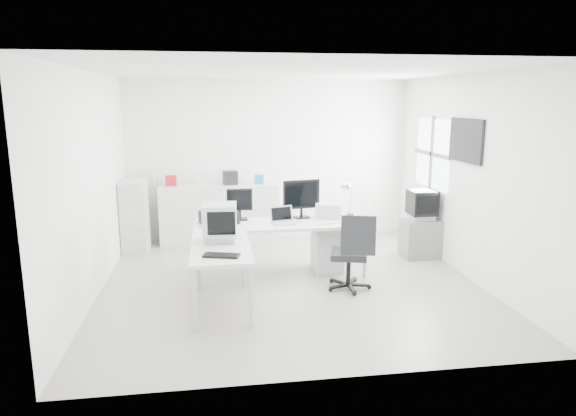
{
  "coord_description": "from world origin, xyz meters",
  "views": [
    {
      "loc": [
        -1.0,
        -6.58,
        2.44
      ],
      "look_at": [
        0.0,
        0.2,
        1.0
      ],
      "focal_mm": 32.0,
      "sensor_mm": 36.0,
      "label": 1
    }
  ],
  "objects": [
    {
      "name": "sideboard",
      "position": [
        -0.91,
        2.24,
        0.51
      ],
      "size": [
        2.03,
        0.51,
        1.01
      ],
      "primitive_type": "cube",
      "color": "silver",
      "rests_on": "floor"
    },
    {
      "name": "clutter_box_d",
      "position": [
        -0.21,
        2.24,
        1.09
      ],
      "size": [
        0.17,
        0.15,
        0.16
      ],
      "primitive_type": "cube",
      "rotation": [
        0.0,
        0.0,
        -0.06
      ],
      "color": "blue",
      "rests_on": "sideboard"
    },
    {
      "name": "crt_tv",
      "position": [
        2.22,
        0.88,
        0.84
      ],
      "size": [
        0.5,
        0.48,
        0.45
      ],
      "primitive_type": null,
      "color": "black",
      "rests_on": "tv_cabinet"
    },
    {
      "name": "window",
      "position": [
        2.48,
        1.2,
        1.6
      ],
      "size": [
        0.02,
        1.2,
        1.1
      ],
      "primitive_type": null,
      "color": "white",
      "rests_on": "right_wall"
    },
    {
      "name": "inkjet_printer",
      "position": [
        -0.94,
        0.5,
        0.84
      ],
      "size": [
        0.58,
        0.51,
        0.17
      ],
      "primitive_type": "cube",
      "rotation": [
        0.0,
        0.0,
        0.32
      ],
      "color": "black",
      "rests_on": "main_desk"
    },
    {
      "name": "side_desk",
      "position": [
        -0.94,
        -0.7,
        0.38
      ],
      "size": [
        0.7,
        1.4,
        0.75
      ],
      "primitive_type": null,
      "color": "silver",
      "rests_on": "floor"
    },
    {
      "name": "tv_cabinet",
      "position": [
        2.22,
        0.88,
        0.31
      ],
      "size": [
        0.56,
        0.46,
        0.61
      ],
      "primitive_type": "cube",
      "color": "slate",
      "rests_on": "floor"
    },
    {
      "name": "filing_cabinet",
      "position": [
        -2.28,
        1.83,
        0.59
      ],
      "size": [
        0.41,
        0.49,
        1.17
      ],
      "primitive_type": "cube",
      "color": "silver",
      "rests_on": "floor"
    },
    {
      "name": "clutter_box_c",
      "position": [
        -0.71,
        2.24,
        1.13
      ],
      "size": [
        0.27,
        0.25,
        0.23
      ],
      "primitive_type": "cube",
      "rotation": [
        0.0,
        0.0,
        0.17
      ],
      "color": "black",
      "rests_on": "sideboard"
    },
    {
      "name": "wall_picture",
      "position": [
        2.47,
        0.1,
        1.9
      ],
      "size": [
        0.04,
        0.9,
        0.6
      ],
      "primitive_type": null,
      "color": "black",
      "rests_on": "right_wall"
    },
    {
      "name": "back_wall",
      "position": [
        0.0,
        2.5,
        1.4
      ],
      "size": [
        5.0,
        0.02,
        2.8
      ],
      "primitive_type": "cube",
      "color": "white",
      "rests_on": "floor"
    },
    {
      "name": "lcd_monitor_large",
      "position": [
        0.26,
        0.65,
        1.04
      ],
      "size": [
        0.59,
        0.32,
        0.58
      ],
      "primitive_type": null,
      "rotation": [
        0.0,
        0.0,
        0.19
      ],
      "color": "black",
      "rests_on": "main_desk"
    },
    {
      "name": "drawer_pedestal",
      "position": [
        0.61,
        0.45,
        0.3
      ],
      "size": [
        0.4,
        0.5,
        0.6
      ],
      "primitive_type": "cube",
      "color": "silver",
      "rests_on": "floor"
    },
    {
      "name": "office_chair",
      "position": [
        0.73,
        -0.33,
        0.52
      ],
      "size": [
        0.74,
        0.74,
        1.04
      ],
      "primitive_type": null,
      "rotation": [
        0.0,
        0.0,
        -0.27
      ],
      "color": "#242528",
      "rests_on": "floor"
    },
    {
      "name": "laser_printer",
      "position": [
        0.66,
        0.62,
        0.86
      ],
      "size": [
        0.44,
        0.4,
        0.21
      ],
      "primitive_type": "cube",
      "rotation": [
        0.0,
        0.0,
        -0.25
      ],
      "color": "#B5B5B5",
      "rests_on": "main_desk"
    },
    {
      "name": "floor",
      "position": [
        0.0,
        0.0,
        0.0
      ],
      "size": [
        5.0,
        5.0,
        0.01
      ],
      "primitive_type": "cube",
      "color": "beige",
      "rests_on": "ground"
    },
    {
      "name": "ceiling",
      "position": [
        0.0,
        0.0,
        2.8
      ],
      "size": [
        5.0,
        5.0,
        0.01
      ],
      "primitive_type": "cube",
      "color": "white",
      "rests_on": "back_wall"
    },
    {
      "name": "crt_monitor",
      "position": [
        -0.94,
        -0.45,
        0.99
      ],
      "size": [
        0.44,
        0.44,
        0.48
      ],
      "primitive_type": null,
      "rotation": [
        0.0,
        0.0,
        -0.07
      ],
      "color": "#B7B7BA",
      "rests_on": "side_desk"
    },
    {
      "name": "main_desk",
      "position": [
        -0.09,
        0.4,
        0.38
      ],
      "size": [
        2.4,
        0.8,
        0.75
      ],
      "primitive_type": null,
      "color": "silver",
      "rests_on": "floor"
    },
    {
      "name": "right_wall",
      "position": [
        2.5,
        0.0,
        1.4
      ],
      "size": [
        0.02,
        5.0,
        2.8
      ],
      "primitive_type": "cube",
      "color": "white",
      "rests_on": "floor"
    },
    {
      "name": "laptop",
      "position": [
        -0.04,
        0.3,
        0.86
      ],
      "size": [
        0.4,
        0.41,
        0.22
      ],
      "primitive_type": null,
      "rotation": [
        0.0,
        0.0,
        0.23
      ],
      "color": "#B7B7BA",
      "rests_on": "main_desk"
    },
    {
      "name": "white_mouse",
      "position": [
        0.86,
        0.3,
        0.78
      ],
      "size": [
        0.06,
        0.06,
        0.06
      ],
      "primitive_type": "sphere",
      "color": "silver",
      "rests_on": "main_desk"
    },
    {
      "name": "clutter_box_a",
      "position": [
        -1.71,
        2.24,
        1.1
      ],
      "size": [
        0.18,
        0.16,
        0.17
      ],
      "primitive_type": "cube",
      "rotation": [
        0.0,
        0.0,
        -0.02
      ],
      "color": "#AC181D",
      "rests_on": "sideboard"
    },
    {
      "name": "clutter_box_b",
      "position": [
        -1.21,
        2.24,
        1.08
      ],
      "size": [
        0.14,
        0.12,
        0.13
      ],
      "primitive_type": "cube",
      "rotation": [
        0.0,
        0.0,
        -0.09
      ],
      "color": "silver",
      "rests_on": "sideboard"
    },
    {
      "name": "left_wall",
      "position": [
        -2.5,
        0.0,
        1.4
      ],
      "size": [
        0.02,
        5.0,
        2.8
      ],
      "primitive_type": "cube",
      "color": "white",
      "rests_on": "floor"
    },
    {
      "name": "lcd_monitor_small",
      "position": [
        -0.64,
        0.65,
        0.98
      ],
      "size": [
        0.37,
        0.22,
        0.46
      ],
      "primitive_type": null,
      "rotation": [
        0.0,
        0.0,
        -0.02
      ],
      "color": "black",
      "rests_on": "main_desk"
    },
    {
      "name": "clutter_bottle",
      "position": [
        -2.01,
        2.28,
        1.12
      ],
      "size": [
        0.07,
        0.07,
        0.22
      ],
      "primitive_type": "cylinder",
      "color": "silver",
      "rests_on": "sideboard"
    },
    {
      "name": "white_keyboard",
      "position": [
        0.56,
        0.25,
        0.76
      ],
      "size": [
        0.43,
        0.24,
        0.02
      ],
      "primitive_type": "cube",
      "rotation": [
        0.0,
        0.0,
        0.29
      ],
      "color": "silver",
      "rests_on": "main_desk"
    },
    {
      "name": "desk_lamp",
      "position": [
        1.01,
        0.7,
        1.0
      ],
      "size": [
        0.18,
        0.18,
        0.5
      ],
      "primitive_type": null,
      "rotation": [
        0.0,
        0.0,
        0.05
      ],
      "color": "silver",
      "rests_on": "main_desk"
    },
    {
      "name": "black_keyboard",
      "position": [
        -0.94,
        -1.1,
        0.76
      ],
      "size": [
        0.43,
        0.26,
        0.03
      ],
      "primitive_type": "cube",
      "rotation": [
        0.0,
        0.0,
        -0.27
      ],
      "color": "black",
      "rests_on": "side_desk"
    }
  ]
}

